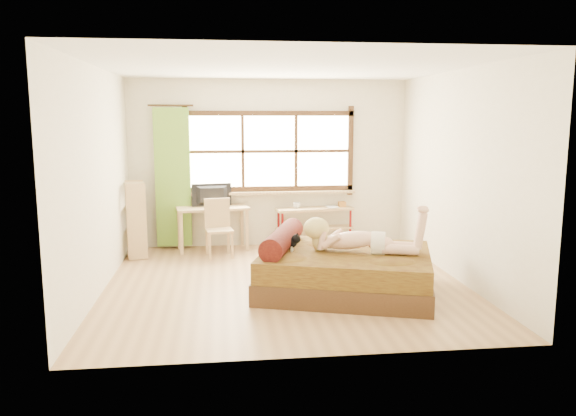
{
  "coord_description": "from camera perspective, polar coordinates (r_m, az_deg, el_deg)",
  "views": [
    {
      "loc": [
        -0.79,
        -6.88,
        2.1
      ],
      "look_at": [
        0.06,
        0.2,
        0.94
      ],
      "focal_mm": 35.0,
      "sensor_mm": 36.0,
      "label": 1
    }
  ],
  "objects": [
    {
      "name": "cup",
      "position": [
        9.14,
        0.88,
        0.27
      ],
      "size": [
        0.13,
        0.13,
        0.09
      ],
      "primitive_type": "imported",
      "rotation": [
        0.0,
        0.0,
        0.14
      ],
      "color": "gray",
      "rests_on": "pipe_shelf"
    },
    {
      "name": "wall_left",
      "position": [
        7.07,
        -18.75,
        2.65
      ],
      "size": [
        0.0,
        4.5,
        4.5
      ],
      "primitive_type": "plane",
      "rotation": [
        1.57,
        0.0,
        1.57
      ],
      "color": "silver",
      "rests_on": "floor"
    },
    {
      "name": "ceiling",
      "position": [
        6.95,
        -0.3,
        14.18
      ],
      "size": [
        4.5,
        4.5,
        0.0
      ],
      "primitive_type": "plane",
      "rotation": [
        3.14,
        0.0,
        0.0
      ],
      "color": "white",
      "rests_on": "wall_back"
    },
    {
      "name": "bookshelf",
      "position": [
        8.77,
        -15.2,
        -1.1
      ],
      "size": [
        0.37,
        0.54,
        1.14
      ],
      "rotation": [
        0.0,
        0.0,
        0.2
      ],
      "color": "tan",
      "rests_on": "floor"
    },
    {
      "name": "curtain",
      "position": [
        9.09,
        -11.62,
        3.03
      ],
      "size": [
        0.55,
        0.1,
        2.2
      ],
      "primitive_type": "cube",
      "color": "#498A25",
      "rests_on": "wall_back"
    },
    {
      "name": "woman",
      "position": [
        6.73,
        7.31,
        -1.96
      ],
      "size": [
        1.46,
        0.81,
        0.6
      ],
      "primitive_type": null,
      "rotation": [
        0.0,
        0.0,
        -0.31
      ],
      "color": "#DDA88E",
      "rests_on": "bed"
    },
    {
      "name": "kitten",
      "position": [
        6.76,
        -0.22,
        -3.41
      ],
      "size": [
        0.32,
        0.21,
        0.24
      ],
      "primitive_type": null,
      "rotation": [
        0.0,
        0.0,
        -0.31
      ],
      "color": "black",
      "rests_on": "bed"
    },
    {
      "name": "monitor",
      "position": [
        8.96,
        -7.7,
        1.3
      ],
      "size": [
        0.63,
        0.18,
        0.36
      ],
      "primitive_type": "imported",
      "rotation": [
        0.0,
        0.0,
        3.3
      ],
      "color": "black",
      "rests_on": "desk"
    },
    {
      "name": "wall_right",
      "position": [
        7.55,
        16.95,
        3.13
      ],
      "size": [
        0.0,
        4.5,
        4.5
      ],
      "primitive_type": "plane",
      "rotation": [
        1.57,
        0.0,
        -1.57
      ],
      "color": "silver",
      "rests_on": "floor"
    },
    {
      "name": "wall_back",
      "position": [
        9.19,
        -1.9,
        4.54
      ],
      "size": [
        4.5,
        0.0,
        4.5
      ],
      "primitive_type": "plane",
      "rotation": [
        1.57,
        0.0,
        0.0
      ],
      "color": "silver",
      "rests_on": "floor"
    },
    {
      "name": "chair",
      "position": [
        8.61,
        -7.1,
        -1.66
      ],
      "size": [
        0.45,
        0.45,
        0.87
      ],
      "rotation": [
        0.0,
        0.0,
        0.15
      ],
      "color": "tan",
      "rests_on": "floor"
    },
    {
      "name": "floor",
      "position": [
        7.23,
        -0.29,
        -7.66
      ],
      "size": [
        4.5,
        4.5,
        0.0
      ],
      "primitive_type": "plane",
      "color": "#9E754C",
      "rests_on": "ground"
    },
    {
      "name": "desk",
      "position": [
        8.95,
        -7.67,
        -0.47
      ],
      "size": [
        1.18,
        0.68,
        0.7
      ],
      "rotation": [
        0.0,
        0.0,
        0.15
      ],
      "color": "tan",
      "rests_on": "floor"
    },
    {
      "name": "pipe_shelf",
      "position": [
        9.22,
        2.8,
        -1.01
      ],
      "size": [
        1.3,
        0.49,
        0.72
      ],
      "rotation": [
        0.0,
        0.0,
        0.14
      ],
      "color": "tan",
      "rests_on": "floor"
    },
    {
      "name": "window",
      "position": [
        9.15,
        -1.89,
        5.51
      ],
      "size": [
        2.8,
        0.16,
        1.46
      ],
      "color": "#FFEDBF",
      "rests_on": "wall_back"
    },
    {
      "name": "wall_front",
      "position": [
        4.75,
        2.8,
        0.14
      ],
      "size": [
        4.5,
        0.0,
        4.5
      ],
      "primitive_type": "plane",
      "rotation": [
        -1.57,
        0.0,
        0.0
      ],
      "color": "silver",
      "rests_on": "floor"
    },
    {
      "name": "book",
      "position": [
        9.22,
        3.96,
        0.1
      ],
      "size": [
        0.2,
        0.26,
        0.02
      ],
      "primitive_type": "imported",
      "rotation": [
        0.0,
        0.0,
        0.14
      ],
      "color": "gray",
      "rests_on": "pipe_shelf"
    },
    {
      "name": "bed",
      "position": [
        6.87,
        5.48,
        -6.25
      ],
      "size": [
        2.4,
        2.14,
        0.76
      ],
      "rotation": [
        0.0,
        0.0,
        -0.31
      ],
      "color": "#331C0F",
      "rests_on": "floor"
    }
  ]
}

